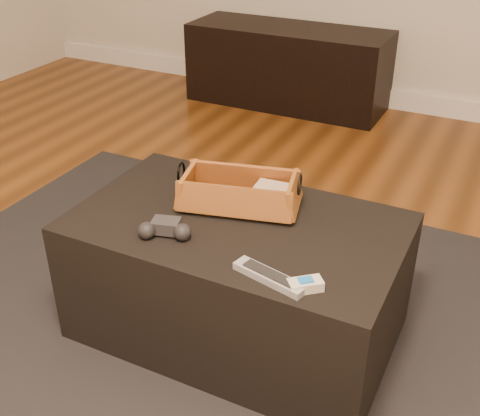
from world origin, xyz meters
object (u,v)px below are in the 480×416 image
at_px(media_cabinet, 288,66).
at_px(ottoman, 237,277).
at_px(game_controller, 165,229).
at_px(silver_remote, 270,277).
at_px(cream_gadget, 305,285).
at_px(tv_remote, 232,201).
at_px(wicker_basket, 239,194).

xyz_separation_m(media_cabinet, ottoman, (0.71, -2.12, -0.02)).
height_order(game_controller, silver_remote, game_controller).
relative_size(media_cabinet, cream_gadget, 13.10).
xyz_separation_m(ottoman, game_controller, (-0.15, -0.17, 0.24)).
relative_size(ottoman, tv_remote, 5.04).
bearing_deg(wicker_basket, ottoman, -67.69).
height_order(silver_remote, cream_gadget, cream_gadget).
distance_m(tv_remote, game_controller, 0.26).
xyz_separation_m(media_cabinet, silver_remote, (0.92, -2.35, 0.20)).
distance_m(media_cabinet, ottoman, 2.23).
distance_m(tv_remote, cream_gadget, 0.46).
bearing_deg(ottoman, game_controller, -130.16).
bearing_deg(cream_gadget, game_controller, 173.40).
bearing_deg(ottoman, cream_gadget, -36.21).
bearing_deg(wicker_basket, tv_remote, -129.11).
xyz_separation_m(wicker_basket, silver_remote, (0.24, -0.31, -0.03)).
bearing_deg(ottoman, silver_remote, -47.49).
height_order(tv_remote, silver_remote, tv_remote).
bearing_deg(cream_gadget, media_cabinet, 113.36).
height_order(ottoman, wicker_basket, wicker_basket).
distance_m(silver_remote, cream_gadget, 0.10).
bearing_deg(game_controller, wicker_basket, 66.63).
bearing_deg(silver_remote, wicker_basket, 127.98).
xyz_separation_m(wicker_basket, game_controller, (-0.11, -0.26, -0.02)).
height_order(media_cabinet, ottoman, media_cabinet).
distance_m(tv_remote, silver_remote, 0.39).
bearing_deg(media_cabinet, silver_remote, -68.70).
distance_m(media_cabinet, wicker_basket, 2.15).
xyz_separation_m(media_cabinet, game_controller, (0.56, -2.29, 0.21)).
bearing_deg(tv_remote, media_cabinet, 87.70).
xyz_separation_m(tv_remote, silver_remote, (0.26, -0.30, -0.01)).
relative_size(ottoman, cream_gadget, 10.46).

